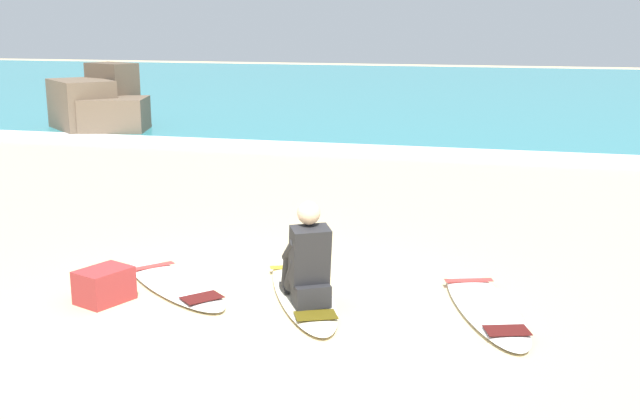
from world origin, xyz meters
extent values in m
plane|color=#CCB584|center=(0.00, 0.00, 0.00)|extent=(80.00, 80.00, 0.00)
cube|color=teal|center=(0.00, 22.51, 0.05)|extent=(80.00, 28.00, 0.10)
cube|color=white|center=(0.00, 8.81, 0.06)|extent=(80.00, 0.90, 0.11)
ellipsoid|color=#EFE5C6|center=(0.28, 0.56, 0.04)|extent=(1.45, 2.38, 0.07)
cube|color=gold|center=(0.00, 1.17, 0.07)|extent=(0.48, 0.29, 0.01)
cube|color=#4C400C|center=(0.59, -0.13, 0.07)|extent=(0.43, 0.37, 0.01)
cube|color=#232326|center=(0.48, 0.10, 0.18)|extent=(0.41, 0.39, 0.20)
cylinder|color=#232326|center=(0.31, 0.21, 0.33)|extent=(0.33, 0.43, 0.43)
cylinder|color=#232326|center=(0.19, 0.38, 0.30)|extent=(0.23, 0.28, 0.42)
cube|color=#232326|center=(0.15, 0.44, 0.10)|extent=(0.20, 0.24, 0.05)
cylinder|color=#232326|center=(0.48, 0.31, 0.33)|extent=(0.33, 0.43, 0.43)
cylinder|color=#232326|center=(0.39, 0.50, 0.30)|extent=(0.23, 0.28, 0.42)
cube|color=#232326|center=(0.36, 0.56, 0.10)|extent=(0.20, 0.24, 0.05)
cube|color=#232326|center=(0.46, 0.14, 0.53)|extent=(0.44, 0.42, 0.57)
sphere|color=beige|center=(0.45, 0.16, 0.92)|extent=(0.21, 0.21, 0.21)
cylinder|color=#232326|center=(0.27, 0.20, 0.55)|extent=(0.28, 0.39, 0.31)
cylinder|color=#232326|center=(0.51, 0.34, 0.55)|extent=(0.28, 0.39, 0.31)
ellipsoid|color=white|center=(-1.02, 0.45, 0.04)|extent=(1.81, 1.66, 0.07)
cube|color=red|center=(-1.43, 0.81, 0.07)|extent=(0.39, 0.43, 0.01)
cube|color=#4A1311|center=(-0.55, 0.04, 0.07)|extent=(0.42, 0.43, 0.01)
ellipsoid|color=white|center=(2.01, 0.60, 0.04)|extent=(1.17, 2.23, 0.07)
cube|color=red|center=(1.82, 1.17, 0.07)|extent=(0.49, 0.24, 0.01)
cube|color=#4A1311|center=(2.22, -0.06, 0.07)|extent=(0.42, 0.34, 0.01)
cube|color=brown|center=(-7.33, 10.82, 0.78)|extent=(1.40, 1.16, 1.57)
cube|color=brown|center=(-6.79, 9.87, 0.42)|extent=(1.70, 1.58, 0.85)
cube|color=brown|center=(-7.69, 9.99, 0.61)|extent=(2.03, 1.99, 1.23)
cube|color=maroon|center=(-1.47, -0.10, 0.16)|extent=(0.51, 0.58, 0.32)
camera|label=1|loc=(2.27, -6.45, 2.60)|focal=44.63mm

